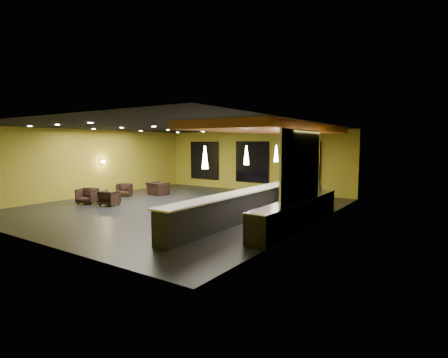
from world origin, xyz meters
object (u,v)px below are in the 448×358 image
Objects in this scene: bar_stool_0 at (159,220)px; bar_stool_1 at (192,212)px; bar_counter at (239,207)px; staff_c at (312,189)px; bar_stool_2 at (222,205)px; staff_a at (287,194)px; armchair_a at (87,196)px; pendant_2 at (276,154)px; armchair_d at (158,188)px; staff_b at (301,188)px; prep_counter at (297,213)px; bar_stool_3 at (248,198)px; armchair_c at (124,190)px; armchair_b at (109,198)px; bar_stool_4 at (266,195)px; pendant_0 at (205,157)px; column at (291,166)px; pendant_1 at (246,155)px.

bar_stool_0 is 1.55m from bar_stool_1.
staff_c is at bearing 65.51° from bar_counter.
bar_stool_1 reaches higher than bar_stool_2.
staff_a is 1.89× the size of armchair_a.
pendant_2 reaches higher than armchair_a.
armchair_d is 9.06m from bar_stool_0.
staff_b is 3.85m from bar_stool_2.
prep_counter is at bearing -51.34° from pendant_2.
pendant_2 is at bearing 58.63° from bar_stool_3.
pendant_2 is 0.82× the size of bar_stool_0.
armchair_c is (-9.14, -1.71, -0.56)m from staff_b.
armchair_b is (-7.32, -2.86, -0.41)m from staff_a.
armchair_c is 7.70m from bar_stool_4.
bar_stool_2 is at bearing 90.85° from bar_stool_0.
armchair_d is at bearing 16.73° from armchair_c.
bar_stool_3 reaches higher than armchair_b.
armchair_b is at bearing 166.96° from pendant_0.
pendant_0 is 2.89m from bar_stool_2.
column is 4.05× the size of bar_stool_3.
staff_b reaches higher than bar_stool_1.
prep_counter reaches higher than bar_stool_0.
armchair_c is (-8.20, 1.29, -2.02)m from pendant_1.
bar_counter reaches higher than bar_stool_3.
prep_counter is 3.53m from bar_stool_1.
pendant_2 is at bearing 90.00° from pendant_0.
armchair_c is 7.50m from bar_stool_3.
staff_a reaches higher than bar_stool_2.
bar_stool_0 is at bearing -95.26° from column.
pendant_1 is (-2.00, 0.00, 1.92)m from prep_counter.
pendant_1 is at bearing -43.15° from armchair_c.
column is 4.14m from pendant_1.
armchair_d is 1.41× the size of bar_stool_4.
armchair_b is 0.92× the size of bar_stool_1.
pendant_2 is at bearing 2.33° from armchair_a.
pendant_1 is 0.95× the size of bar_stool_4.
bar_stool_1 is (-0.73, -1.73, 0.02)m from bar_counter.
pendant_1 is at bearing 90.00° from bar_counter.
bar_stool_3 is (-0.70, 1.35, -1.80)m from pendant_1.
pendant_2 is 7.66m from armchair_b.
staff_b is at bearing 75.02° from bar_counter.
pendant_1 reaches higher than prep_counter.
bar_stool_3 is (7.03, 2.62, 0.19)m from armchair_a.
armchair_b is at bearing -141.98° from column.
prep_counter is at bearing 14.04° from bar_counter.
armchair_b is (-6.51, -5.09, -1.41)m from column.
bar_stool_3 is (-0.70, 1.85, 0.05)m from bar_counter.
staff_c is at bearing 33.20° from bar_stool_3.
staff_c is 10.09m from armchair_a.
staff_a is at bearing 69.45° from bar_stool_1.
column is 3.35× the size of armchair_d.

